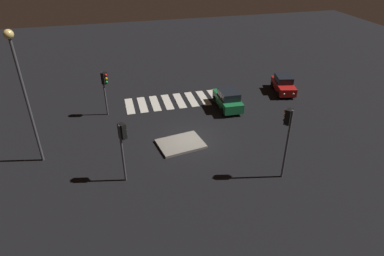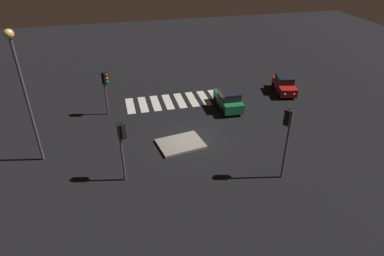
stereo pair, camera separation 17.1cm
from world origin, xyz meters
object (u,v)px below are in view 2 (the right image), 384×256
object	(u,v)px
traffic_light_west	(287,128)
street_lamp	(21,79)
traffic_island	(181,144)
traffic_light_east	(105,83)
car_green	(228,99)
car_red	(284,85)
traffic_light_north	(122,138)

from	to	relation	value
traffic_light_west	street_lamp	distance (m)	16.12
traffic_island	traffic_light_east	xyz separation A→B (m)	(4.89, -6.11, 2.82)
traffic_light_east	street_lamp	distance (m)	7.89
traffic_light_east	car_green	bearing A→B (deg)	36.34
traffic_island	car_green	xyz separation A→B (m)	(-5.38, -4.81, 0.75)
car_red	car_green	bearing A→B (deg)	-60.69
car_red	street_lamp	bearing A→B (deg)	-61.17
car_red	traffic_light_north	xyz separation A→B (m)	(15.92, 9.73, 2.25)
traffic_light_east	traffic_light_north	xyz separation A→B (m)	(-0.76, 9.12, 0.13)
traffic_island	traffic_light_north	bearing A→B (deg)	36.02
car_red	traffic_light_east	distance (m)	16.82
car_red	street_lamp	world-z (taller)	street_lamp
car_green	street_lamp	bearing A→B (deg)	107.97
traffic_island	street_lamp	size ratio (longest dim) A/B	0.40
traffic_light_east	street_lamp	size ratio (longest dim) A/B	0.43
car_green	traffic_light_north	xyz separation A→B (m)	(9.51, 7.81, 2.20)
car_red	traffic_light_west	size ratio (longest dim) A/B	0.82
car_green	traffic_light_east	size ratio (longest dim) A/B	1.04
traffic_island	street_lamp	world-z (taller)	street_lamp
car_green	traffic_light_west	xyz separation A→B (m)	(0.04, 9.94, 2.77)
traffic_island	traffic_light_east	distance (m)	8.32
car_red	street_lamp	xyz separation A→B (m)	(21.36, 6.20, 5.15)
traffic_island	traffic_light_east	world-z (taller)	traffic_light_east
traffic_light_west	traffic_island	bearing A→B (deg)	8.54
traffic_island	car_red	bearing A→B (deg)	-150.28
car_red	traffic_light_west	distance (m)	13.78
car_green	traffic_light_north	world-z (taller)	traffic_light_north
car_green	traffic_light_east	world-z (taller)	traffic_light_east
traffic_light_west	car_green	bearing A→B (deg)	-37.83
traffic_light_east	traffic_light_north	size ratio (longest dim) A/B	0.96
car_green	traffic_light_east	bearing A→B (deg)	84.74
traffic_island	car_green	distance (m)	7.25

